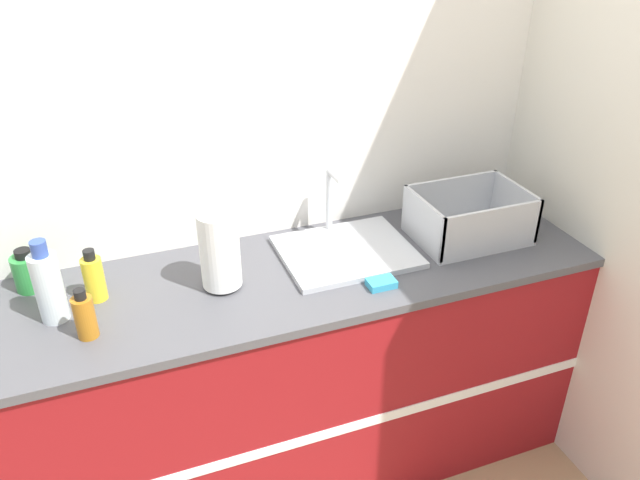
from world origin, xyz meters
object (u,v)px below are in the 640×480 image
sink (345,249)px  bottle_green (27,272)px  bottle_clear (48,286)px  bottle_amber (85,316)px  bottle_yellow (94,278)px  paper_towel_roll (220,250)px  dish_rack (469,221)px

sink → bottle_green: size_ratio=3.18×
bottle_clear → bottle_amber: 0.15m
bottle_yellow → bottle_clear: bottle_clear is taller
paper_towel_roll → bottle_amber: paper_towel_roll is taller
dish_rack → bottle_amber: (-1.32, -0.12, 0.00)m
paper_towel_roll → dish_rack: (0.90, 0.00, -0.07)m
dish_rack → sink: bearing=173.9°
bottle_yellow → bottle_amber: 0.19m
bottle_green → sink: bearing=-8.4°
paper_towel_roll → bottle_yellow: 0.39m
paper_towel_roll → bottle_green: size_ratio=1.84×
paper_towel_roll → bottle_yellow: bearing=169.5°
dish_rack → bottle_yellow: size_ratio=2.27×
bottle_green → bottle_amber: size_ratio=0.91×
bottle_yellow → bottle_green: bearing=145.7°
dish_rack → bottle_clear: size_ratio=1.50×
sink → paper_towel_roll: paper_towel_roll is taller
dish_rack → bottle_amber: size_ratio=2.52×
bottle_yellow → bottle_amber: bottle_yellow is taller
bottle_green → bottle_amber: bearing=-63.4°
paper_towel_roll → bottle_yellow: paper_towel_roll is taller
sink → dish_rack: sink is taller
bottle_yellow → paper_towel_roll: bearing=-10.5°
bottle_green → paper_towel_roll: bearing=-19.5°
paper_towel_roll → bottle_clear: size_ratio=1.00×
bottle_clear → dish_rack: bearing=-0.2°
sink → paper_towel_roll: bearing=-173.4°
dish_rack → bottle_clear: 1.40m
bottle_yellow → bottle_green: size_ratio=1.22×
dish_rack → bottle_amber: 1.32m
paper_towel_roll → bottle_amber: (-0.41, -0.11, -0.06)m
sink → bottle_clear: 0.95m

